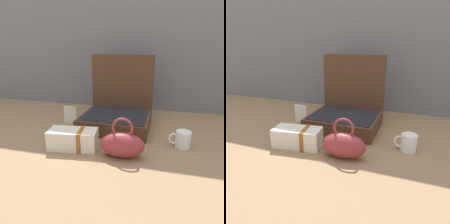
{
  "view_description": "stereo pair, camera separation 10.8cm",
  "coord_description": "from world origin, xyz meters",
  "views": [
    {
      "loc": [
        0.25,
        -1.02,
        0.49
      ],
      "look_at": [
        -0.01,
        -0.02,
        0.15
      ],
      "focal_mm": 33.85,
      "sensor_mm": 36.0,
      "label": 1
    },
    {
      "loc": [
        0.35,
        -0.98,
        0.49
      ],
      "look_at": [
        -0.01,
        -0.02,
        0.15
      ],
      "focal_mm": 33.85,
      "sensor_mm": 36.0,
      "label": 2
    }
  ],
  "objects": [
    {
      "name": "ground_plane",
      "position": [
        0.0,
        0.0,
        0.0
      ],
      "size": [
        6.0,
        6.0,
        0.0
      ],
      "primitive_type": "plane",
      "color": "#8C6D4C"
    },
    {
      "name": "back_wall",
      "position": [
        0.0,
        0.58,
        0.7
      ],
      "size": [
        3.2,
        0.06,
        1.4
      ],
      "primitive_type": "cube",
      "color": "slate",
      "rests_on": "ground_plane"
    },
    {
      "name": "open_suitcase",
      "position": [
        -0.03,
        0.17,
        0.09
      ],
      "size": [
        0.4,
        0.35,
        0.42
      ],
      "color": "#4C301E",
      "rests_on": "ground_plane"
    },
    {
      "name": "teal_pouch_handbag",
      "position": [
        0.08,
        -0.2,
        0.06
      ],
      "size": [
        0.2,
        0.1,
        0.19
      ],
      "color": "maroon",
      "rests_on": "ground_plane"
    },
    {
      "name": "cream_toiletry_bag",
      "position": [
        -0.16,
        -0.17,
        0.05
      ],
      "size": [
        0.24,
        0.14,
        0.1
      ],
      "color": "silver",
      "rests_on": "ground_plane"
    },
    {
      "name": "coffee_mug",
      "position": [
        0.34,
        -0.03,
        0.04
      ],
      "size": [
        0.11,
        0.07,
        0.08
      ],
      "color": "white",
      "rests_on": "ground_plane"
    },
    {
      "name": "info_card_left",
      "position": [
        -0.32,
        0.12,
        0.06
      ],
      "size": [
        0.09,
        0.01,
        0.11
      ],
      "primitive_type": "cube",
      "rotation": [
        0.0,
        0.0,
        -0.09
      ],
      "color": "silver",
      "rests_on": "ground_plane"
    }
  ]
}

